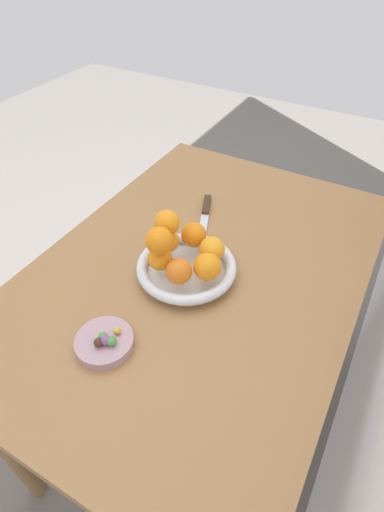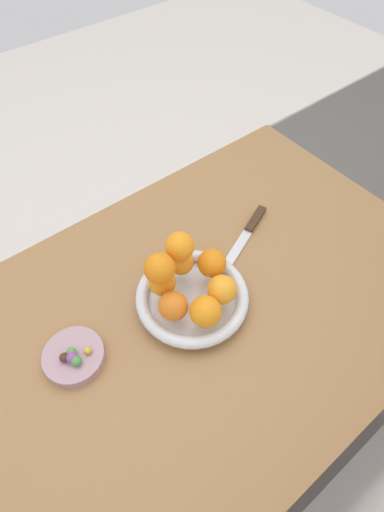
{
  "view_description": "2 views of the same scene",
  "coord_description": "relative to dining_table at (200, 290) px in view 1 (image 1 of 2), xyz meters",
  "views": [
    {
      "loc": [
        0.64,
        0.33,
        1.43
      ],
      "look_at": [
        0.04,
        0.0,
        0.81
      ],
      "focal_mm": 28.0,
      "sensor_mm": 36.0,
      "label": 1
    },
    {
      "loc": [
        0.32,
        0.33,
        1.49
      ],
      "look_at": [
        0.01,
        -0.05,
        0.85
      ],
      "focal_mm": 28.0,
      "sensor_mm": 36.0,
      "label": 2
    }
  ],
  "objects": [
    {
      "name": "dining_table",
      "position": [
        0.0,
        0.0,
        0.0
      ],
      "size": [
        1.1,
        0.76,
        0.74
      ],
      "color": "#9E7042",
      "rests_on": "ground_plane"
    },
    {
      "name": "knife",
      "position": [
        -0.18,
        -0.08,
        0.09
      ],
      "size": [
        0.25,
        0.12,
        0.01
      ],
      "color": "#3F2819",
      "rests_on": "dining_table"
    },
    {
      "name": "candy_ball_3",
      "position": [
        0.28,
        -0.04,
        0.12
      ],
      "size": [
        0.02,
        0.02,
        0.02
      ],
      "primitive_type": "sphere",
      "color": "gold",
      "rests_on": "candy_dish"
    },
    {
      "name": "orange_1",
      "position": [
        0.06,
        0.05,
        0.16
      ],
      "size": [
        0.06,
        0.06,
        0.06
      ],
      "primitive_type": "sphere",
      "color": "orange",
      "rests_on": "fruit_bowl"
    },
    {
      "name": "orange_3",
      "position": [
        -0.03,
        -0.03,
        0.16
      ],
      "size": [
        0.06,
        0.06,
        0.06
      ],
      "primitive_type": "sphere",
      "color": "orange",
      "rests_on": "fruit_bowl"
    },
    {
      "name": "fruit_bowl",
      "position": [
        0.04,
        -0.02,
        0.11
      ],
      "size": [
        0.24,
        0.24,
        0.04
      ],
      "color": "silver",
      "rests_on": "dining_table"
    },
    {
      "name": "orange_5",
      "position": [
        0.08,
        -0.06,
        0.16
      ],
      "size": [
        0.06,
        0.06,
        0.06
      ],
      "primitive_type": "sphere",
      "color": "orange",
      "rests_on": "fruit_bowl"
    },
    {
      "name": "orange_2",
      "position": [
        -0.0,
        0.03,
        0.16
      ],
      "size": [
        0.06,
        0.06,
        0.06
      ],
      "primitive_type": "sphere",
      "color": "orange",
      "rests_on": "fruit_bowl"
    },
    {
      "name": "ground_plane",
      "position": [
        0.0,
        0.0,
        -0.65
      ],
      "size": [
        6.0,
        6.0,
        0.0
      ],
      "primitive_type": "plane",
      "color": "slate"
    },
    {
      "name": "orange_4",
      "position": [
        0.02,
        -0.08,
        0.16
      ],
      "size": [
        0.06,
        0.06,
        0.06
      ],
      "primitive_type": "sphere",
      "color": "orange",
      "rests_on": "fruit_bowl"
    },
    {
      "name": "candy_ball_0",
      "position": [
        0.31,
        -0.05,
        0.12
      ],
      "size": [
        0.02,
        0.02,
        0.02
      ],
      "primitive_type": "sphere",
      "color": "#8C4C99",
      "rests_on": "candy_dish"
    },
    {
      "name": "orange_0",
      "position": [
        0.1,
        -0.0,
        0.16
      ],
      "size": [
        0.06,
        0.06,
        0.06
      ],
      "primitive_type": "sphere",
      "color": "orange",
      "rests_on": "fruit_bowl"
    },
    {
      "name": "candy_ball_1",
      "position": [
        0.32,
        -0.06,
        0.12
      ],
      "size": [
        0.02,
        0.02,
        0.02
      ],
      "primitive_type": "sphere",
      "color": "#472819",
      "rests_on": "candy_dish"
    },
    {
      "name": "candy_ball_4",
      "position": [
        0.3,
        -0.06,
        0.12
      ],
      "size": [
        0.02,
        0.02,
        0.02
      ],
      "primitive_type": "sphere",
      "color": "#4C9947",
      "rests_on": "candy_dish"
    },
    {
      "name": "orange_6",
      "position": [
        0.03,
        -0.07,
        0.22
      ],
      "size": [
        0.06,
        0.06,
        0.06
      ],
      "primitive_type": "sphere",
      "color": "orange",
      "rests_on": "orange_4"
    },
    {
      "name": "candy_ball_2",
      "position": [
        0.3,
        -0.04,
        0.12
      ],
      "size": [
        0.02,
        0.02,
        0.02
      ],
      "primitive_type": "sphere",
      "color": "#4C9947",
      "rests_on": "candy_dish"
    },
    {
      "name": "orange_7",
      "position": [
        0.09,
        -0.05,
        0.22
      ],
      "size": [
        0.06,
        0.06,
        0.06
      ],
      "primitive_type": "sphere",
      "color": "orange",
      "rests_on": "orange_5"
    },
    {
      "name": "candy_dish",
      "position": [
        0.3,
        -0.06,
        0.1
      ],
      "size": [
        0.12,
        0.12,
        0.02
      ],
      "primitive_type": "cylinder",
      "color": "#B28C99",
      "rests_on": "dining_table"
    }
  ]
}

